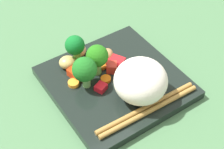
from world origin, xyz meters
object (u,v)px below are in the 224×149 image
object	(u,v)px
rice_mound	(141,81)
carrot_slice_3	(86,66)
square_plate	(115,82)
broccoli_floret_1	(97,57)
chopstick_pair	(147,109)

from	to	relation	value
rice_mound	carrot_slice_3	distance (cm)	13.31
square_plate	broccoli_floret_1	size ratio (longest dim) A/B	3.67
broccoli_floret_1	square_plate	bearing A→B (deg)	115.41
square_plate	chopstick_pair	distance (cm)	9.74
carrot_slice_3	chopstick_pair	xyz separation A→B (cm)	(-2.70, 15.90, 0.22)
square_plate	carrot_slice_3	size ratio (longest dim) A/B	9.18
rice_mound	broccoli_floret_1	distance (cm)	9.96
square_plate	rice_mound	xyz separation A→B (cm)	(-1.15, 5.92, 4.76)
chopstick_pair	rice_mound	bearing A→B (deg)	75.38
rice_mound	broccoli_floret_1	world-z (taller)	rice_mound
rice_mound	square_plate	bearing A→B (deg)	-79.05
rice_mound	broccoli_floret_1	size ratio (longest dim) A/B	1.47
square_plate	rice_mound	bearing A→B (deg)	100.95
square_plate	broccoli_floret_1	xyz separation A→B (cm)	(1.72, -3.62, 4.94)
square_plate	broccoli_floret_1	distance (cm)	6.36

